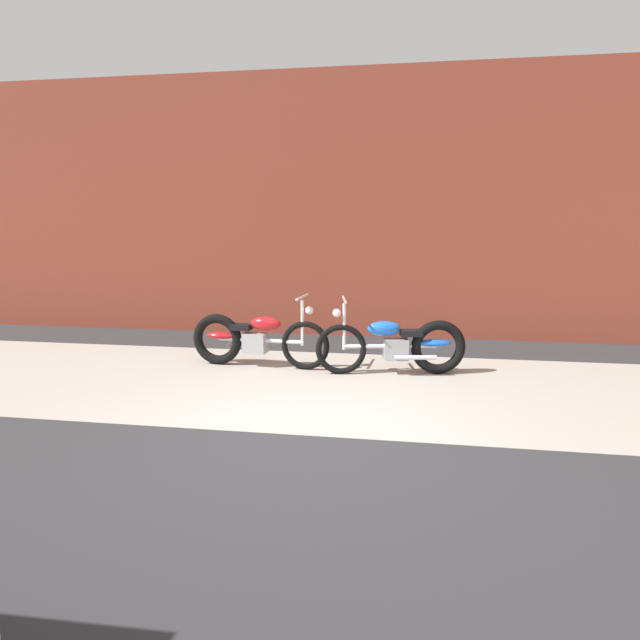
# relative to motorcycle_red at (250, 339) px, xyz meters

# --- Properties ---
(ground_plane) EXTENTS (80.00, 80.00, 0.00)m
(ground_plane) POSITION_rel_motorcycle_red_xyz_m (1.28, -2.50, -0.40)
(ground_plane) COLOR #2D2D30
(sidewalk_slab) EXTENTS (36.00, 3.50, 0.01)m
(sidewalk_slab) POSITION_rel_motorcycle_red_xyz_m (1.28, -0.75, -0.40)
(sidewalk_slab) COLOR #9E998E
(sidewalk_slab) RESTS_ON ground
(brick_building_wall) EXTENTS (36.00, 0.50, 4.61)m
(brick_building_wall) POSITION_rel_motorcycle_red_xyz_m (1.28, 2.70, 1.91)
(brick_building_wall) COLOR brown
(brick_building_wall) RESTS_ON ground
(motorcycle_red) EXTENTS (2.01, 0.58, 1.03)m
(motorcycle_red) POSITION_rel_motorcycle_red_xyz_m (0.00, 0.00, 0.00)
(motorcycle_red) COLOR black
(motorcycle_red) RESTS_ON ground
(motorcycle_blue) EXTENTS (1.99, 0.64, 1.03)m
(motorcycle_blue) POSITION_rel_motorcycle_red_xyz_m (2.12, -0.08, 0.00)
(motorcycle_blue) COLOR black
(motorcycle_blue) RESTS_ON ground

